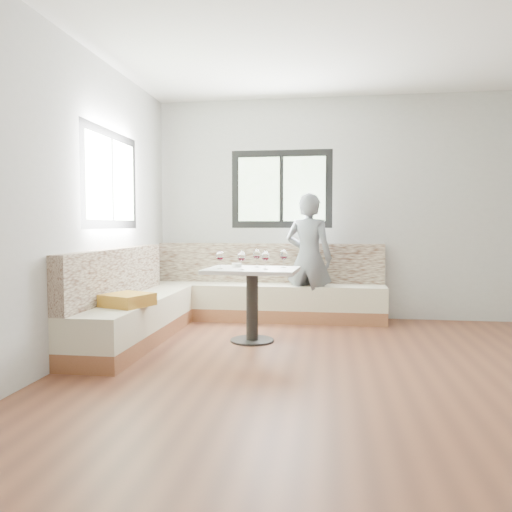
{
  "coord_description": "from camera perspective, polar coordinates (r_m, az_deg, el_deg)",
  "views": [
    {
      "loc": [
        -0.31,
        -3.94,
        1.19
      ],
      "look_at": [
        -1.04,
        1.14,
        0.87
      ],
      "focal_mm": 35.0,
      "sensor_mm": 36.0,
      "label": 1
    }
  ],
  "objects": [
    {
      "name": "room",
      "position": [
        4.03,
        11.48,
        6.67
      ],
      "size": [
        5.01,
        5.01,
        2.81
      ],
      "color": "brown",
      "rests_on": "ground"
    },
    {
      "name": "banquette",
      "position": [
        5.78,
        -4.74,
        -4.98
      ],
      "size": [
        2.9,
        2.8,
        0.95
      ],
      "color": "#915738",
      "rests_on": "ground"
    },
    {
      "name": "table",
      "position": [
        5.07,
        -0.44,
        -3.53
      ],
      "size": [
        0.95,
        0.76,
        0.75
      ],
      "rotation": [
        0.0,
        0.0,
        -0.05
      ],
      "color": "black",
      "rests_on": "ground"
    },
    {
      "name": "person",
      "position": [
        6.1,
        6.06,
        -0.23
      ],
      "size": [
        0.65,
        0.51,
        1.57
      ],
      "primitive_type": "imported",
      "rotation": [
        0.0,
        0.0,
        2.87
      ],
      "color": "slate",
      "rests_on": "ground"
    },
    {
      "name": "olive_ramekin",
      "position": [
        5.21,
        -2.19,
        -1.03
      ],
      "size": [
        0.1,
        0.1,
        0.04
      ],
      "color": "white",
      "rests_on": "table"
    },
    {
      "name": "wine_glass_a",
      "position": [
        4.96,
        -4.14,
        -0.03
      ],
      "size": [
        0.08,
        0.08,
        0.18
      ],
      "color": "white",
      "rests_on": "table"
    },
    {
      "name": "wine_glass_b",
      "position": [
        4.85,
        -1.68,
        -0.1
      ],
      "size": [
        0.08,
        0.08,
        0.18
      ],
      "color": "white",
      "rests_on": "table"
    },
    {
      "name": "wine_glass_c",
      "position": [
        4.91,
        1.07,
        -0.06
      ],
      "size": [
        0.08,
        0.08,
        0.18
      ],
      "color": "white",
      "rests_on": "table"
    },
    {
      "name": "wine_glass_d",
      "position": [
        5.17,
        0.09,
        0.13
      ],
      "size": [
        0.08,
        0.08,
        0.18
      ],
      "color": "white",
      "rests_on": "table"
    },
    {
      "name": "wine_glass_e",
      "position": [
        5.1,
        3.18,
        0.07
      ],
      "size": [
        0.08,
        0.08,
        0.18
      ],
      "color": "white",
      "rests_on": "table"
    }
  ]
}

